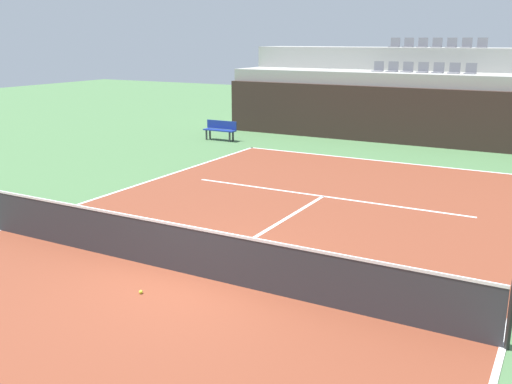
{
  "coord_description": "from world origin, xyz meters",
  "views": [
    {
      "loc": [
        5.93,
        -8.23,
        4.33
      ],
      "look_at": [
        0.27,
        2.0,
        1.2
      ],
      "focal_mm": 40.34,
      "sensor_mm": 36.0,
      "label": 1
    }
  ],
  "objects": [
    {
      "name": "service_line_far",
      "position": [
        0.0,
        6.4,
        0.01
      ],
      "size": [
        8.26,
        0.1,
        0.0
      ],
      "primitive_type": "cube",
      "color": "white",
      "rests_on": "court_surface"
    },
    {
      "name": "seating_row_lower",
      "position": [
        -0.0,
        17.24,
        3.04
      ],
      "size": [
        4.36,
        0.44,
        0.44
      ],
      "color": "slate",
      "rests_on": "stands_tier_lower"
    },
    {
      "name": "tennis_ball_0",
      "position": [
        -0.31,
        -1.11,
        0.04
      ],
      "size": [
        0.07,
        0.07,
        0.07
      ],
      "primitive_type": "sphere",
      "color": "#CCE033",
      "rests_on": "court_surface"
    },
    {
      "name": "seating_row_upper",
      "position": [
        -0.0,
        19.64,
        4.06
      ],
      "size": [
        4.36,
        0.44,
        0.44
      ],
      "color": "slate",
      "rests_on": "stands_tier_upper"
    },
    {
      "name": "stands_tier_lower",
      "position": [
        0.0,
        17.14,
        1.46
      ],
      "size": [
        17.28,
        2.4,
        2.92
      ],
      "primitive_type": "cube",
      "color": "#9E9E99",
      "rests_on": "ground_plane"
    },
    {
      "name": "centre_service_line",
      "position": [
        0.0,
        3.2,
        0.01
      ],
      "size": [
        0.1,
        6.4,
        0.0
      ],
      "primitive_type": "cube",
      "color": "white",
      "rests_on": "court_surface"
    },
    {
      "name": "sideline_right",
      "position": [
        5.45,
        0.0,
        0.01
      ],
      "size": [
        0.1,
        24.0,
        0.0
      ],
      "primitive_type": "cube",
      "color": "white",
      "rests_on": "court_surface"
    },
    {
      "name": "player_bench",
      "position": [
        -7.57,
        12.92,
        0.51
      ],
      "size": [
        1.5,
        0.4,
        0.85
      ],
      "color": "navy",
      "rests_on": "ground_plane"
    },
    {
      "name": "baseline_far",
      "position": [
        0.0,
        11.95,
        0.01
      ],
      "size": [
        11.0,
        0.1,
        0.0
      ],
      "primitive_type": "cube",
      "color": "white",
      "rests_on": "court_surface"
    },
    {
      "name": "court_surface",
      "position": [
        0.0,
        0.0,
        0.01
      ],
      "size": [
        11.0,
        24.0,
        0.01
      ],
      "primitive_type": "cube",
      "color": "brown",
      "rests_on": "ground_plane"
    },
    {
      "name": "tennis_net",
      "position": [
        0.0,
        0.0,
        0.51
      ],
      "size": [
        11.08,
        0.08,
        1.07
      ],
      "color": "black",
      "rests_on": "court_surface"
    },
    {
      "name": "ground_plane",
      "position": [
        0.0,
        0.0,
        0.0
      ],
      "size": [
        80.0,
        80.0,
        0.0
      ],
      "primitive_type": "plane",
      "color": "#477042"
    },
    {
      "name": "sideline_left",
      "position": [
        -5.45,
        0.0,
        0.01
      ],
      "size": [
        0.1,
        24.0,
        0.0
      ],
      "primitive_type": "cube",
      "color": "white",
      "rests_on": "court_surface"
    },
    {
      "name": "back_wall",
      "position": [
        0.0,
        15.79,
        1.18
      ],
      "size": [
        17.28,
        0.3,
        2.37
      ],
      "primitive_type": "cube",
      "color": "#33231E",
      "rests_on": "ground_plane"
    },
    {
      "name": "stands_tier_upper",
      "position": [
        0.0,
        19.54,
        1.97
      ],
      "size": [
        17.28,
        2.4,
        3.93
      ],
      "primitive_type": "cube",
      "color": "#9E9E99",
      "rests_on": "ground_plane"
    }
  ]
}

